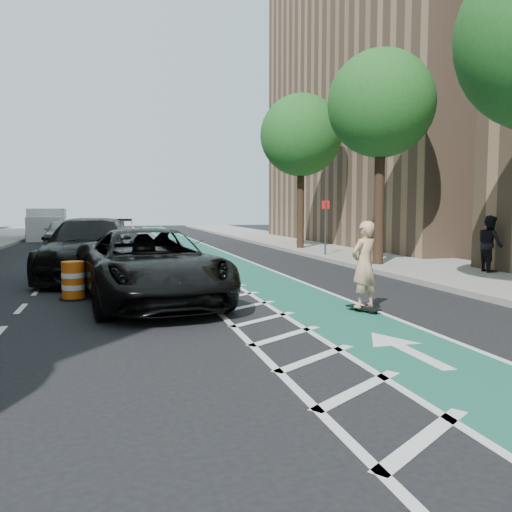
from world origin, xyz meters
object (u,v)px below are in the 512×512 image
object	(u,v)px
skateboarder	(364,264)
suv_near	(149,266)
suv_far	(90,248)
barrel_a	(73,282)

from	to	relation	value
skateboarder	suv_near	bearing A→B (deg)	-51.29
suv_near	suv_far	distance (m)	5.17
suv_near	barrel_a	distance (m)	1.94
suv_far	skateboarder	bearing A→B (deg)	-46.73
skateboarder	barrel_a	world-z (taller)	skateboarder
suv_near	barrel_a	xyz separation A→B (m)	(-1.70, 0.85, -0.42)
suv_near	suv_far	bearing A→B (deg)	98.57
suv_far	suv_near	bearing A→B (deg)	-68.16
barrel_a	suv_far	bearing A→B (deg)	86.80
skateboarder	suv_near	distance (m)	4.81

